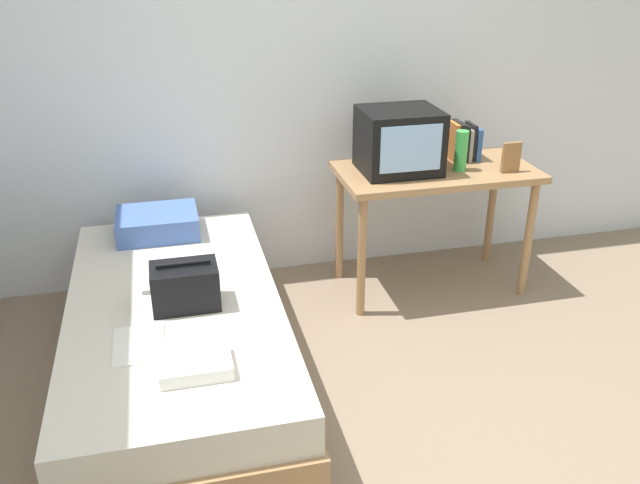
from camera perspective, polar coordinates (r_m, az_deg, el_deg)
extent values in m
plane|color=#84705B|center=(2.99, 8.13, -18.60)|extent=(8.00, 8.00, 0.00)
cube|color=silver|center=(4.15, -1.01, 14.64)|extent=(5.20, 0.10, 2.60)
cube|color=#9E754C|center=(3.38, -11.81, -9.71)|extent=(1.00, 2.00, 0.31)
cube|color=beige|center=(3.25, -12.19, -6.17)|extent=(0.97, 1.94, 0.18)
cube|color=#9E754C|center=(4.02, 9.84, 5.90)|extent=(1.16, 0.60, 0.04)
cylinder|color=#9E754C|center=(3.79, 3.56, -1.34)|extent=(0.05, 0.05, 0.74)
cylinder|color=#9E754C|center=(4.20, 17.27, 0.21)|extent=(0.05, 0.05, 0.74)
cylinder|color=#9E754C|center=(4.21, 1.66, 1.49)|extent=(0.05, 0.05, 0.74)
cylinder|color=#9E754C|center=(4.58, 14.34, 2.68)|extent=(0.05, 0.05, 0.74)
cube|color=black|center=(3.90, 6.72, 8.55)|extent=(0.44, 0.38, 0.36)
cube|color=#8CB2E0|center=(3.72, 7.75, 7.85)|extent=(0.35, 0.01, 0.26)
cylinder|color=green|center=(3.98, 11.89, 7.59)|extent=(0.07, 0.07, 0.24)
cube|color=#CC7233|center=(4.15, 11.24, 8.37)|extent=(0.02, 0.14, 0.23)
cube|color=black|center=(4.17, 11.63, 8.40)|extent=(0.03, 0.17, 0.23)
cube|color=black|center=(4.18, 12.01, 8.33)|extent=(0.02, 0.15, 0.22)
cube|color=gray|center=(4.19, 12.31, 8.18)|extent=(0.02, 0.16, 0.20)
cube|color=black|center=(4.20, 12.63, 8.35)|extent=(0.02, 0.14, 0.22)
cube|color=#2D5699|center=(4.22, 12.96, 8.21)|extent=(0.03, 0.16, 0.20)
cube|color=olive|center=(4.02, 15.93, 6.92)|extent=(0.11, 0.02, 0.18)
cube|color=#4766AD|center=(3.87, -13.64, 1.56)|extent=(0.45, 0.35, 0.13)
cube|color=black|center=(3.10, -11.39, -3.70)|extent=(0.30, 0.20, 0.20)
cylinder|color=black|center=(3.04, -11.57, -1.80)|extent=(0.24, 0.02, 0.02)
cube|color=white|center=(2.91, -15.13, -8.39)|extent=(0.21, 0.29, 0.01)
cube|color=black|center=(2.78, -8.95, -9.26)|extent=(0.04, 0.16, 0.02)
cube|color=#B7B7BC|center=(3.33, -14.51, -3.60)|extent=(0.04, 0.14, 0.02)
cube|color=white|center=(2.70, -10.56, -10.13)|extent=(0.28, 0.22, 0.06)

